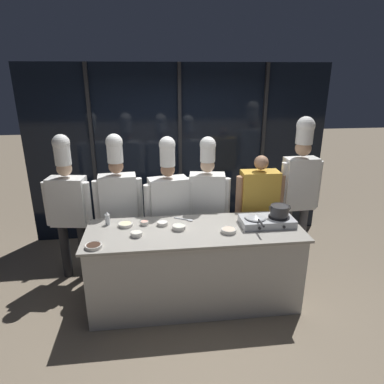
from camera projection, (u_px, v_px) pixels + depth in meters
The scene contains 21 objects.
ground_plane at pixel (195, 300), 4.07m from camera, with size 24.00×24.00×0.00m, color #7F705B.
window_wall_back at pixel (180, 154), 5.33m from camera, with size 4.62×0.09×2.70m.
demo_counter at pixel (195, 266), 3.92m from camera, with size 2.39×0.83×0.93m.
portable_stove at pixel (267, 221), 3.86m from camera, with size 0.60×0.33×0.10m.
frying_pan at pixel (256, 216), 3.82m from camera, with size 0.24×0.41×0.04m.
stock_pot at pixel (280, 211), 3.83m from camera, with size 0.24×0.21×0.13m.
squeeze_bottle_clear at pixel (107, 218), 3.86m from camera, with size 0.05×0.05×0.16m.
prep_bowl_noodles at pixel (126, 224), 3.84m from camera, with size 0.17×0.17×0.04m.
prep_bowl_shrimp at pixel (144, 223), 3.87m from camera, with size 0.10×0.10×0.05m.
prep_bowl_bean_sprouts at pixel (179, 227), 3.76m from camera, with size 0.15×0.15×0.05m.
prep_bowl_garlic at pixel (136, 234), 3.60m from camera, with size 0.13×0.13×0.05m.
prep_bowl_chicken at pixel (229, 230), 3.68m from camera, with size 0.17×0.17×0.05m.
prep_bowl_soy_glaze at pixel (94, 246), 3.37m from camera, with size 0.17×0.17×0.04m.
prep_bowl_rice at pixel (162, 223), 3.86m from camera, with size 0.12×0.12×0.04m.
serving_spoon_slotted at pixel (187, 220), 4.00m from camera, with size 0.22×0.14×0.02m.
chef_head at pixel (68, 201), 4.21m from camera, with size 0.58×0.30×1.89m.
chef_sous at pixel (118, 199), 4.30m from camera, with size 0.60×0.28×1.88m.
chef_line at pixel (169, 202), 4.31m from camera, with size 0.62×0.33×1.85m.
chef_pastry at pixel (207, 198), 4.41m from camera, with size 0.58×0.30×1.82m.
person_guest at pixel (259, 203), 4.46m from camera, with size 0.63×0.26×1.58m.
chef_apprentice at pixel (300, 181), 4.45m from camera, with size 0.56×0.24×2.05m.
Camera 1 is at (-0.44, -3.38, 2.57)m, focal length 32.00 mm.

